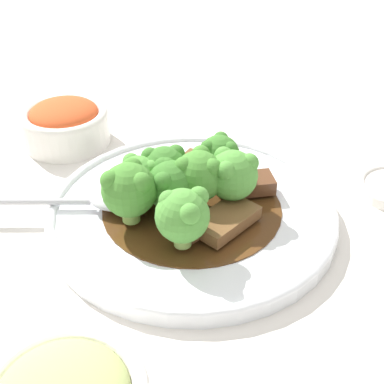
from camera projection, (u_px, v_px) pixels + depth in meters
name	position (u px, v px, depth m)	size (l,w,h in m)	color
ground_plane	(192.00, 219.00, 0.56)	(4.00, 4.00, 0.00)	silver
main_plate	(192.00, 211.00, 0.55)	(0.30, 0.30, 0.02)	white
beef_strip_0	(226.00, 220.00, 0.51)	(0.08, 0.07, 0.01)	brown
beef_strip_1	(186.00, 219.00, 0.51)	(0.06, 0.06, 0.01)	brown
beef_strip_2	(184.00, 169.00, 0.59)	(0.07, 0.05, 0.01)	brown
beef_strip_3	(252.00, 184.00, 0.56)	(0.04, 0.05, 0.02)	#56331E
broccoli_floret_0	(129.00, 189.00, 0.50)	(0.05, 0.05, 0.06)	#7FA84C
broccoli_floret_1	(232.00, 174.00, 0.53)	(0.05, 0.05, 0.06)	#8EB756
broccoli_floret_2	(165.00, 169.00, 0.54)	(0.05, 0.05, 0.05)	#7FA84C
broccoli_floret_3	(219.00, 155.00, 0.56)	(0.04, 0.04, 0.05)	#7FA84C
broccoli_floret_4	(172.00, 184.00, 0.52)	(0.05, 0.05, 0.05)	#7FA84C
broccoli_floret_5	(186.00, 215.00, 0.47)	(0.05, 0.05, 0.06)	#8EB756
broccoli_floret_6	(199.00, 174.00, 0.53)	(0.05, 0.05, 0.06)	#8EB756
broccoli_floret_7	(138.00, 177.00, 0.54)	(0.05, 0.05, 0.05)	#7FA84C
serving_spoon	(103.00, 199.00, 0.54)	(0.05, 0.20, 0.01)	#B7B7BC
side_bowl_kimchi	(65.00, 123.00, 0.67)	(0.11, 0.11, 0.06)	white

